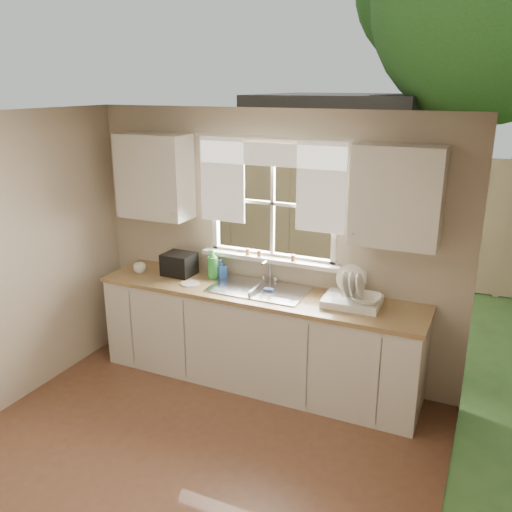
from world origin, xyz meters
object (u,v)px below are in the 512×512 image
at_px(soap_bottle_a, 213,264).
at_px(cup, 140,268).
at_px(black_appliance, 179,264).
at_px(dish_rack, 352,297).

xyz_separation_m(soap_bottle_a, cup, (-0.73, -0.16, -0.10)).
distance_m(soap_bottle_a, cup, 0.76).
xyz_separation_m(cup, black_appliance, (0.38, 0.13, 0.06)).
height_order(soap_bottle_a, black_appliance, soap_bottle_a).
bearing_deg(soap_bottle_a, cup, -158.34).
distance_m(dish_rack, soap_bottle_a, 1.39).
distance_m(soap_bottle_a, black_appliance, 0.36).
distance_m(cup, black_appliance, 0.41).
bearing_deg(cup, dish_rack, 21.35).
height_order(cup, black_appliance, black_appliance).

